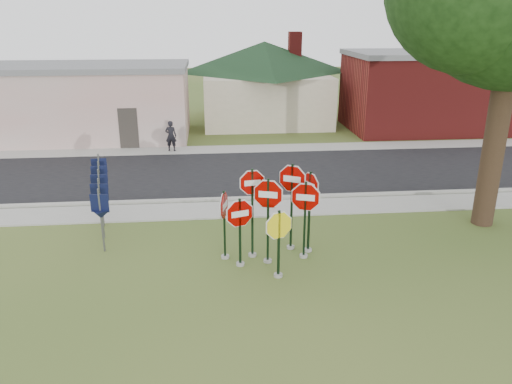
{
  "coord_description": "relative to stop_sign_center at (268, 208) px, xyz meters",
  "views": [
    {
      "loc": [
        -1.72,
        -11.52,
        6.71
      ],
      "look_at": [
        -0.44,
        2.0,
        1.92
      ],
      "focal_mm": 35.0,
      "sensor_mm": 36.0,
      "label": 1
    }
  ],
  "objects": [
    {
      "name": "stop_sign_far_left",
      "position": [
        -1.22,
        0.37,
        -0.35
      ],
      "size": [
        0.31,
        1.05,
        2.2
      ],
      "color": "gray",
      "rests_on": "ground"
    },
    {
      "name": "stop_sign_back_left",
      "position": [
        -0.41,
        0.42,
        0.07
      ],
      "size": [
        1.0,
        0.24,
        2.8
      ],
      "color": "gray",
      "rests_on": "ground"
    },
    {
      "name": "curb",
      "position": [
        0.16,
        5.16,
        -1.6
      ],
      "size": [
        60.0,
        0.2,
        0.14
      ],
      "primitive_type": "cube",
      "color": "gray",
      "rests_on": "ground"
    },
    {
      "name": "sidewalk_near",
      "position": [
        0.16,
        4.16,
        -1.64
      ],
      "size": [
        60.0,
        1.6,
        0.06
      ],
      "primitive_type": "cube",
      "color": "gray",
      "rests_on": "ground"
    },
    {
      "name": "stop_sign_yellow",
      "position": [
        0.19,
        -0.88,
        -0.47
      ],
      "size": [
        1.01,
        0.38,
        2.04
      ],
      "color": "gray",
      "rests_on": "ground"
    },
    {
      "name": "road",
      "position": [
        0.16,
        8.66,
        -1.65
      ],
      "size": [
        60.0,
        7.0,
        0.04
      ],
      "primitive_type": "cube",
      "color": "black",
      "rests_on": "ground"
    },
    {
      "name": "building_house",
      "position": [
        2.17,
        20.66,
        1.98
      ],
      "size": [
        11.6,
        11.6,
        6.2
      ],
      "color": "beige",
      "rests_on": "ground"
    },
    {
      "name": "sidewalk_far",
      "position": [
        0.16,
        12.96,
        -1.64
      ],
      "size": [
        60.0,
        1.6,
        0.06
      ],
      "primitive_type": "cube",
      "color": "gray",
      "rests_on": "ground"
    },
    {
      "name": "building_brick",
      "position": [
        12.16,
        17.16,
        0.73
      ],
      "size": [
        10.2,
        6.2,
        4.75
      ],
      "color": "maroon",
      "rests_on": "ground"
    },
    {
      "name": "stop_sign_center",
      "position": [
        0.0,
        0.0,
        0.0
      ],
      "size": [
        1.1,
        0.37,
        2.65
      ],
      "color": "gray",
      "rests_on": "ground"
    },
    {
      "name": "pedestrian",
      "position": [
        -3.57,
        12.85,
        -0.81
      ],
      "size": [
        0.63,
        0.46,
        1.6
      ],
      "primitive_type": "imported",
      "rotation": [
        0.0,
        0.0,
        3.0
      ],
      "color": "black",
      "rests_on": "sidewalk_far"
    },
    {
      "name": "stop_sign_far_right",
      "position": [
        1.29,
        0.59,
        -0.06
      ],
      "size": [
        0.47,
        0.9,
        2.62
      ],
      "color": "gray",
      "rests_on": "ground"
    },
    {
      "name": "ground",
      "position": [
        0.16,
        -1.34,
        -1.67
      ],
      "size": [
        120.0,
        120.0,
        0.0
      ],
      "primitive_type": "plane",
      "color": "#3D5821",
      "rests_on": "ground"
    },
    {
      "name": "stop_sign_right",
      "position": [
        1.09,
        0.21,
        -0.15
      ],
      "size": [
        1.1,
        0.38,
        2.46
      ],
      "color": "gray",
      "rests_on": "ground"
    },
    {
      "name": "building_stucco",
      "position": [
        -8.83,
        16.66,
        0.48
      ],
      "size": [
        12.2,
        6.2,
        4.2
      ],
      "color": "beige",
      "rests_on": "ground"
    },
    {
      "name": "route_sign_row",
      "position": [
        -5.24,
        3.16,
        -0.45
      ],
      "size": [
        1.43,
        4.63,
        2.0
      ],
      "color": "#59595E",
      "rests_on": "ground"
    },
    {
      "name": "stop_sign_back_right",
      "position": [
        0.8,
        0.83,
        0.11
      ],
      "size": [
        1.01,
        0.56,
        2.81
      ],
      "color": "gray",
      "rests_on": "ground"
    },
    {
      "name": "stop_sign_left",
      "position": [
        -0.8,
        -0.12,
        -0.39
      ],
      "size": [
        1.05,
        0.36,
        2.14
      ],
      "color": "gray",
      "rests_on": "ground"
    }
  ]
}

